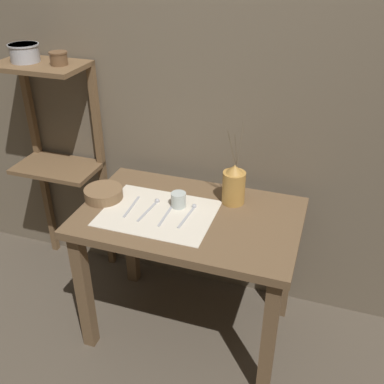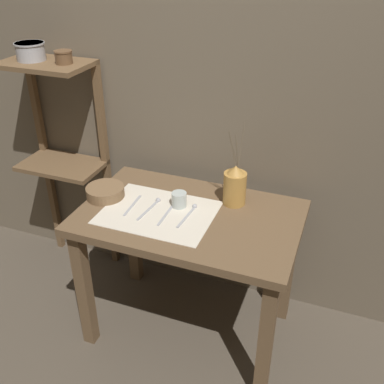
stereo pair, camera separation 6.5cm
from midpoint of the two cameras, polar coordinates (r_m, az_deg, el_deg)
name	(u,v)px [view 2 (the right image)]	position (r m, az deg, el deg)	size (l,w,h in m)	color
ground_plane	(190,326)	(2.54, 0.45, -16.66)	(12.00, 12.00, 0.00)	brown
stone_wall_back	(221,86)	(2.24, 4.53, 13.25)	(7.00, 0.06, 2.40)	#6B5E4C
wooden_table	(189,235)	(2.13, 0.52, -5.50)	(1.02, 0.64, 0.72)	brown
wooden_shelf_unit	(62,136)	(2.59, -15.46, 6.89)	(0.46, 0.28, 1.29)	brown
linen_cloth	(158,212)	(2.08, -3.41, -2.60)	(0.51, 0.39, 0.00)	beige
pitcher_with_flowers	(235,186)	(2.11, 6.33, 0.76)	(0.11, 0.11, 0.41)	#B7843D
wooden_bowl	(105,192)	(2.22, -10.14, 0.00)	(0.19, 0.19, 0.05)	brown
glass_tumbler_near	(179,199)	(2.10, -0.77, -0.97)	(0.07, 0.07, 0.07)	#B7C1BC
fork_inner	(132,205)	(2.13, -6.71, -1.71)	(0.02, 0.19, 0.00)	#A8A8AD
spoon_inner	(154,204)	(2.13, -3.95, -1.54)	(0.04, 0.20, 0.02)	#A8A8AD
fork_outer	(166,215)	(2.05, -2.42, -2.89)	(0.01, 0.19, 0.00)	#A8A8AD
spoon_outer	(191,210)	(2.08, 0.81, -2.36)	(0.03, 0.20, 0.02)	#A8A8AD
metal_pot_large	(30,51)	(2.47, -19.11, 16.59)	(0.15, 0.15, 0.09)	#A8A8AD
metal_pot_small	(63,56)	(2.36, -15.22, 16.27)	(0.09, 0.09, 0.06)	brown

